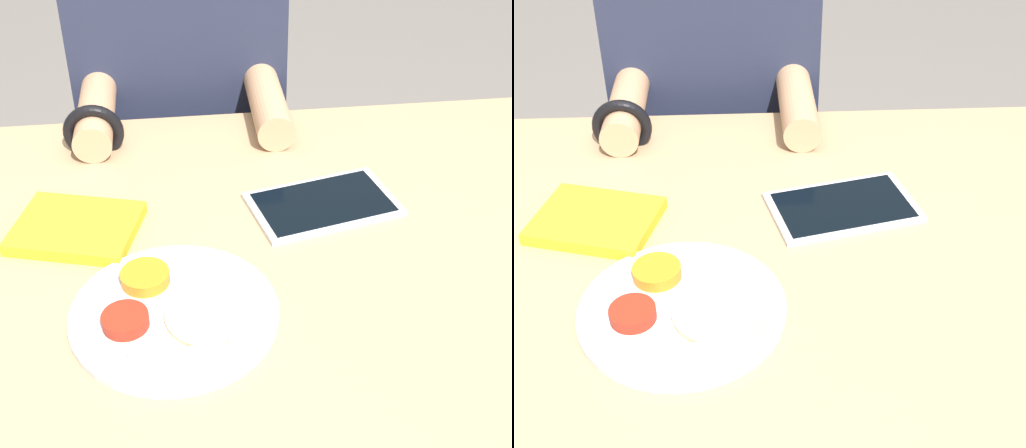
% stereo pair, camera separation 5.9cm
% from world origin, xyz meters
% --- Properties ---
extents(dining_table, '(1.26, 0.90, 0.75)m').
position_xyz_m(dining_table, '(0.00, 0.00, 0.37)').
color(dining_table, '#9E7F5B').
rests_on(dining_table, ground_plane).
extents(thali_tray, '(0.28, 0.28, 0.03)m').
position_xyz_m(thali_tray, '(-0.16, -0.12, 0.76)').
color(thali_tray, '#B7BABF').
rests_on(thali_tray, dining_table).
extents(red_notebook, '(0.22, 0.19, 0.02)m').
position_xyz_m(red_notebook, '(-0.30, 0.09, 0.76)').
color(red_notebook, silver).
rests_on(red_notebook, dining_table).
extents(tablet_device, '(0.26, 0.19, 0.01)m').
position_xyz_m(tablet_device, '(0.10, 0.11, 0.75)').
color(tablet_device, '#B7B7BC').
rests_on(tablet_device, dining_table).
extents(person_diner, '(0.44, 0.44, 1.25)m').
position_xyz_m(person_diner, '(-0.12, 0.62, 0.59)').
color(person_diner, black).
rests_on(person_diner, ground_plane).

